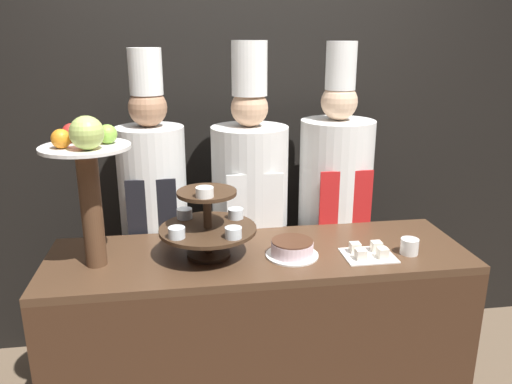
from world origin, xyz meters
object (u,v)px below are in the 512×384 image
cup_white (409,246)px  chef_center_right (334,202)px  chef_left (154,209)px  tiered_stand (208,223)px  fruit_pedestal (88,167)px  chef_center_left (250,206)px  cake_square_tray (369,252)px  cake_round (292,249)px

cup_white → chef_center_right: 0.62m
cup_white → chef_left: bearing=152.2°
tiered_stand → fruit_pedestal: bearing=-176.2°
tiered_stand → chef_center_right: chef_center_right is taller
chef_left → chef_center_left: 0.50m
fruit_pedestal → cup_white: 1.41m
tiered_stand → cup_white: size_ratio=5.34×
cake_square_tray → chef_center_right: (0.03, 0.59, 0.04)m
fruit_pedestal → chef_center_left: bearing=35.9°
fruit_pedestal → chef_center_right: size_ratio=0.35×
fruit_pedestal → chef_center_right: bearing=23.6°
fruit_pedestal → chef_center_right: 1.35m
tiered_stand → cup_white: (0.88, -0.11, -0.12)m
cake_round → cup_white: size_ratio=2.93×
tiered_stand → fruit_pedestal: fruit_pedestal is taller
cup_white → chef_center_right: size_ratio=0.04×
tiered_stand → chef_center_right: size_ratio=0.23×
cake_round → cup_white: 0.52m
tiered_stand → chef_left: size_ratio=0.24×
cup_white → chef_center_left: 0.87m
fruit_pedestal → chef_center_left: (0.72, 0.52, -0.37)m
fruit_pedestal → chef_left: bearing=67.7°
cake_square_tray → chef_left: size_ratio=0.12×
fruit_pedestal → chef_left: chef_left is taller
tiered_stand → fruit_pedestal: size_ratio=0.66×
chef_left → chef_center_right: bearing=-0.0°
fruit_pedestal → chef_center_left: 0.96m
cake_square_tray → cake_round: bearing=171.1°
fruit_pedestal → cake_round: bearing=-1.7°
chef_left → chef_center_right: 0.97m
cup_white → cake_square_tray: 0.19m
cake_square_tray → chef_left: (-0.95, 0.59, 0.04)m
fruit_pedestal → tiered_stand: bearing=3.8°
chef_center_left → cup_white: bearing=-43.5°
fruit_pedestal → cup_white: fruit_pedestal is taller
tiered_stand → cup_white: tiered_stand is taller
chef_left → chef_center_right: chef_center_right is taller
cake_round → chef_center_right: chef_center_right is taller
cake_round → tiered_stand: bearing=171.3°
tiered_stand → cake_square_tray: 0.71m
cake_round → cup_white: (0.52, -0.05, 0.00)m
cup_white → cake_square_tray: (-0.19, 0.00, -0.02)m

